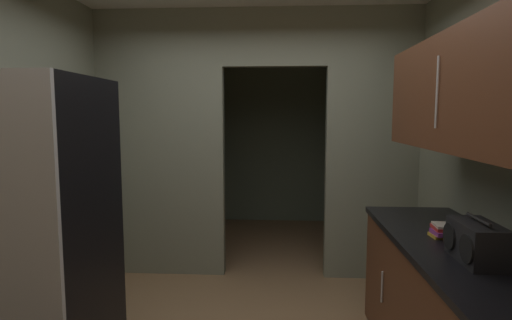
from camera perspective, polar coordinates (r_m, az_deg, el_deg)
name	(u,v)px	position (r m, az deg, el deg)	size (l,w,h in m)	color
kitchen_partition	(249,136)	(4.23, -0.94, 3.31)	(3.24, 0.12, 2.71)	gray
adjoining_room_shell	(263,137)	(5.85, 0.93, 3.17)	(3.24, 2.35, 2.71)	slate
refrigerator	(24,244)	(2.73, -29.15, -10.05)	(0.84, 0.80, 1.87)	black
upper_cabinet_counterside	(471,92)	(2.56, 27.42, 8.26)	(0.36, 1.89, 0.65)	brown
boombox	(476,243)	(2.42, 27.96, -9.96)	(0.19, 0.35, 0.23)	black
book_stack	(442,231)	(2.82, 24.19, -8.85)	(0.14, 0.16, 0.08)	gold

